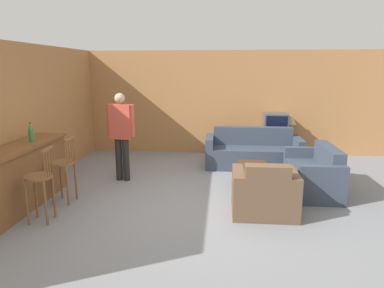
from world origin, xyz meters
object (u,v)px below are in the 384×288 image
Objects in this scene: couch_far at (253,153)px; loveseat_right at (314,174)px; table_lamp at (291,120)px; bar_chair_near at (40,183)px; coffee_table at (252,170)px; person_by_window at (121,132)px; bar_chair_mid at (64,168)px; armchair_near at (264,194)px; book_on_table at (253,168)px; bottle at (31,133)px; tv_unit at (274,146)px; tv at (275,125)px.

loveseat_right is (0.95, -1.50, -0.00)m from couch_far.
table_lamp is at bearing 89.86° from loveseat_right.
coffee_table is (3.12, 1.69, -0.24)m from bar_chair_near.
coffee_table is 2.67m from table_lamp.
loveseat_right is at bearing -4.78° from person_by_window.
bar_chair_mid is 3.22m from armchair_near.
armchair_near is at bearing -85.75° from coffee_table.
bar_chair_near is 5.98× the size of book_on_table.
bottle reaches higher than armchair_near.
armchair_near is 3.71m from table_lamp.
person_by_window is (-3.23, -2.14, 0.70)m from tv_unit.
couch_far is 6.66× the size of bottle.
bar_chair_near and tv have the same top height.
bar_chair_near is 5.60m from tv.
book_on_table is at bearing 26.90° from bar_chair_near.
table_lamp is (1.09, 2.37, 0.59)m from coffee_table.
book_on_table is (0.01, -0.11, 0.07)m from coffee_table.
coffee_table is (-0.09, 1.15, 0.03)m from armchair_near.
table_lamp is at bearing 34.73° from bottle.
loveseat_right is (4.20, 1.62, -0.27)m from bar_chair_near.
couch_far is at bearing 84.89° from coffee_table.
armchair_near reaches higher than coffee_table.
bar_chair_near is at bearing -90.00° from bar_chair_mid.
tv is at bearing 33.51° from person_by_window.
couch_far reaches higher than coffee_table.
armchair_near is (-0.04, -2.58, 0.00)m from couch_far.
armchair_near is 1.05m from book_on_table.
loveseat_right is 2.51m from tv.
table_lamp is 0.31× the size of person_by_window.
tv_unit is (0.60, 0.94, -0.05)m from couch_far.
coffee_table is at bearing 14.02° from bottle.
book_on_table is (3.13, 1.59, -0.16)m from bar_chair_near.
loveseat_right is 1.08m from book_on_table.
bottle reaches higher than tv_unit.
bar_chair_mid is 1.14× the size of armchair_near.
tv_unit is 2.58m from book_on_table.
tv is at bearing 57.55° from couch_far.
book_on_table is (-0.72, -2.47, -0.39)m from tv.
armchair_near is 3.03× the size of bottle.
person_by_window is at bearing 175.22° from loveseat_right.
table_lamp reaches higher than book_on_table.
loveseat_right is 4.87m from bottle.
tv is (3.85, 4.06, 0.23)m from bar_chair_near.
couch_far is (3.25, 3.12, -0.27)m from bar_chair_near.
book_on_table is (-0.72, -2.48, 0.15)m from tv_unit.
tv_unit is at bearing 46.58° from bar_chair_near.
bar_chair_near is 1.02× the size of tv_unit.
person_by_window is at bearing 72.14° from bar_chair_near.
person_by_window is (-2.51, 0.34, 0.55)m from book_on_table.
couch_far is 2.58m from armchair_near.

